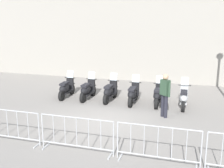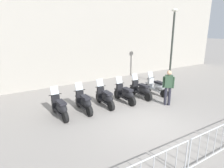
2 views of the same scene
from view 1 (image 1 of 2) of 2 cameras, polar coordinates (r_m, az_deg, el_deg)
The scene contains 11 objects.
ground_plane at distance 10.78m, azimuth -1.50°, elevation -7.47°, with size 120.00×120.00×0.00m, color gray.
motorcycle_0 at distance 13.84m, azimuth -9.28°, elevation -0.92°, with size 0.56×1.72×1.24m.
motorcycle_1 at distance 13.42m, azimuth -5.00°, elevation -1.25°, with size 0.56×1.73×1.24m.
motorcycle_2 at distance 13.08m, azimuth -0.43°, elevation -1.59°, with size 0.56×1.73×1.24m.
motorcycle_3 at distance 12.73m, azimuth 4.27°, elevation -2.05°, with size 0.56×1.72×1.24m.
motorcycle_4 at distance 12.64m, azimuth 9.29°, elevation -2.31°, with size 0.56×1.72×1.24m.
motorcycle_5 at distance 12.53m, azimuth 14.31°, elevation -2.70°, with size 0.56×1.72×1.24m.
barrier_segment_1 at distance 9.47m, azimuth -20.36°, elevation -7.97°, with size 2.25×0.51×1.07m.
barrier_segment_2 at distance 8.34m, azimuth -7.16°, elevation -10.14°, with size 2.25×0.51×1.07m.
barrier_segment_3 at distance 7.76m, azimuth 9.23°, elevation -12.08°, with size 2.25×0.51×1.07m.
officer_near_row_end at distance 11.08m, azimuth 10.64°, elevation -1.78°, with size 0.43×0.41×1.73m.
Camera 1 is at (2.82, -9.67, 3.85)m, focal length 45.21 mm.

